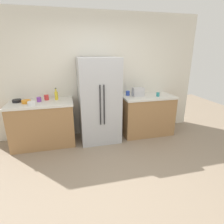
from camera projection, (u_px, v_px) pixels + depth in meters
ground_plane at (120, 181)px, 2.79m from camera, size 9.51×9.51×0.00m
kitchen_back_panel at (97, 76)px, 4.14m from camera, size 4.75×0.10×2.67m
counter_left at (43, 124)px, 3.78m from camera, size 1.25×0.69×0.91m
counter_right at (146, 114)px, 4.32m from camera, size 1.17×0.69×0.91m
refrigerator at (99, 100)px, 3.88m from camera, size 0.83×0.74×1.76m
toaster at (138, 92)px, 4.12m from camera, size 0.24×0.17×0.19m
bottle_a at (56, 95)px, 3.80m from camera, size 0.07×0.07×0.25m
cup_a at (128, 93)px, 4.18m from camera, size 0.09×0.09×0.10m
cup_b at (39, 99)px, 3.67m from camera, size 0.09×0.09×0.09m
cup_c at (46, 97)px, 3.80m from camera, size 0.09×0.09×0.10m
cup_d at (158, 94)px, 4.10m from camera, size 0.07×0.07×0.09m
bowl_a at (17, 101)px, 3.64m from camera, size 0.17×0.17×0.06m
bowl_b at (31, 103)px, 3.47m from camera, size 0.15×0.15×0.06m
bowl_c at (26, 102)px, 3.57m from camera, size 0.17×0.17×0.06m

